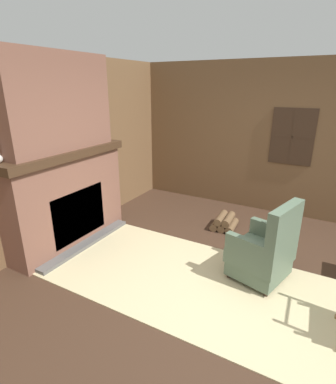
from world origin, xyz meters
TOP-DOWN VIEW (x-y plane):
  - ground_plane at (0.00, 0.00)m, footprint 14.00×14.00m
  - wood_panel_wall_left at (-2.67, 0.00)m, footprint 0.06×5.88m
  - wood_panel_wall_back at (0.00, 2.67)m, footprint 5.88×0.09m
  - fireplace_hearth at (-2.41, 0.00)m, footprint 0.65×1.95m
  - chimney_breast at (-2.42, 0.00)m, footprint 0.38×1.63m
  - area_rug at (-0.27, -0.02)m, footprint 4.05×1.72m
  - armchair at (0.29, 0.43)m, footprint 0.76×0.79m
  - firewood_stack at (-0.56, 1.53)m, footprint 0.41×0.46m
  - storage_case at (-2.47, 0.16)m, footprint 0.14×0.27m

SIDE VIEW (x-z plane):
  - ground_plane at x=0.00m, z-range 0.00..0.00m
  - area_rug at x=-0.27m, z-range 0.00..0.01m
  - firewood_stack at x=-0.56m, z-range -0.01..0.22m
  - armchair at x=0.29m, z-range -0.14..0.88m
  - fireplace_hearth at x=-2.41m, z-range 0.00..1.39m
  - wood_panel_wall_left at x=-2.67m, z-range 0.00..2.65m
  - wood_panel_wall_back at x=0.00m, z-range 0.00..2.65m
  - storage_case at x=-2.47m, z-range 1.39..1.51m
  - chimney_breast at x=-2.42m, z-range 1.39..2.63m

